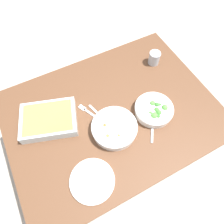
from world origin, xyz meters
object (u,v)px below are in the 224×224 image
object	(u,v)px
broccoli_bowl	(154,110)
baking_dish	(49,119)
stew_bowl	(114,128)
side_plate	(92,181)
spoon_by_stew	(102,118)
fork_on_table	(89,112)
drink_cup	(154,58)
spoon_by_broccoli	(153,124)

from	to	relation	value
broccoli_bowl	baking_dish	distance (m)	0.59
stew_bowl	side_plate	bearing A→B (deg)	-139.42
broccoli_bowl	side_plate	size ratio (longest dim) A/B	1.00
spoon_by_stew	fork_on_table	xyz separation A→B (m)	(-0.05, 0.07, -0.00)
stew_bowl	side_plate	size ratio (longest dim) A/B	1.13
drink_cup	fork_on_table	xyz separation A→B (m)	(-0.54, -0.15, -0.04)
drink_cup	spoon_by_stew	world-z (taller)	drink_cup
spoon_by_stew	side_plate	bearing A→B (deg)	-123.92
stew_bowl	baking_dish	bearing A→B (deg)	144.70
baking_dish	broccoli_bowl	bearing A→B (deg)	-21.24
broccoli_bowl	spoon_by_broccoli	size ratio (longest dim) A/B	1.42
baking_dish	drink_cup	world-z (taller)	drink_cup
baking_dish	side_plate	world-z (taller)	baking_dish
stew_bowl	fork_on_table	distance (m)	0.19
spoon_by_stew	fork_on_table	world-z (taller)	spoon_by_stew
fork_on_table	broccoli_bowl	bearing A→B (deg)	-27.03
drink_cup	stew_bowl	bearing A→B (deg)	-145.47
fork_on_table	side_plate	bearing A→B (deg)	-111.86
baking_dish	side_plate	bearing A→B (deg)	-79.11
side_plate	spoon_by_broccoli	bearing A→B (deg)	16.08
drink_cup	fork_on_table	world-z (taller)	drink_cup
drink_cup	spoon_by_stew	distance (m)	0.54
drink_cup	spoon_by_broccoli	bearing A→B (deg)	-123.59
stew_bowl	broccoli_bowl	bearing A→B (deg)	-0.73
baking_dish	spoon_by_stew	world-z (taller)	baking_dish
broccoli_bowl	side_plate	bearing A→B (deg)	-158.57
spoon_by_broccoli	fork_on_table	size ratio (longest dim) A/B	0.92
drink_cup	baking_dish	bearing A→B (deg)	-171.92
stew_bowl	broccoli_bowl	distance (m)	0.25
baking_dish	stew_bowl	bearing A→B (deg)	-35.30
broccoli_bowl	spoon_by_broccoli	distance (m)	0.08
baking_dish	drink_cup	distance (m)	0.77
stew_bowl	baking_dish	size ratio (longest dim) A/B	0.70
drink_cup	fork_on_table	bearing A→B (deg)	-164.22
stew_bowl	spoon_by_broccoli	bearing A→B (deg)	-17.48
drink_cup	fork_on_table	size ratio (longest dim) A/B	0.51
baking_dish	spoon_by_stew	xyz separation A→B (m)	(0.27, -0.11, -0.03)
side_plate	fork_on_table	xyz separation A→B (m)	(0.14, 0.35, -0.00)
side_plate	stew_bowl	bearing A→B (deg)	40.58
side_plate	fork_on_table	world-z (taller)	side_plate
stew_bowl	spoon_by_stew	world-z (taller)	stew_bowl
broccoli_bowl	fork_on_table	bearing A→B (deg)	152.97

